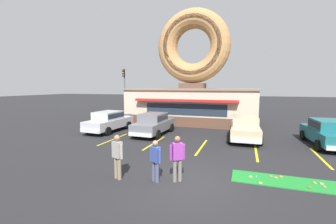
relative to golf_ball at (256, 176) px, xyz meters
name	(u,v)px	position (x,y,z in m)	size (l,w,h in m)	color
ground_plane	(185,181)	(-2.55, -1.23, -0.05)	(160.00, 160.00, 0.00)	#232326
donut_shop_building	(193,84)	(-5.46, 12.71, 3.69)	(12.30, 6.75, 10.96)	brown
putting_mat	(290,182)	(1.17, -0.08, -0.04)	(4.17, 1.21, 0.03)	#1E842D
mini_donut_near_left	(281,177)	(0.92, 0.31, 0.00)	(0.13, 0.13, 0.04)	#D17F47
mini_donut_near_right	(276,178)	(0.71, 0.14, 0.00)	(0.13, 0.13, 0.04)	#D17F47
mini_donut_mid_left	(260,183)	(0.12, -0.57, 0.00)	(0.13, 0.13, 0.04)	#E5C666
mini_donut_mid_centre	(315,183)	(1.99, 0.08, 0.00)	(0.13, 0.13, 0.04)	#D17F47
mini_donut_mid_right	(324,187)	(2.23, -0.17, 0.00)	(0.13, 0.13, 0.04)	#D8667F
mini_donut_far_left	(271,176)	(0.55, 0.23, 0.00)	(0.13, 0.13, 0.04)	#A5724C
mini_donut_far_centre	(322,184)	(2.21, 0.07, 0.00)	(0.13, 0.13, 0.04)	#E5C666
mini_donut_far_right	(251,177)	(-0.21, -0.07, 0.00)	(0.13, 0.13, 0.04)	#E5C666
mini_donut_extra	(310,187)	(1.72, -0.42, 0.00)	(0.13, 0.13, 0.04)	brown
golf_ball	(256,176)	(0.00, 0.00, 0.00)	(0.04, 0.04, 0.04)	white
car_teal	(328,132)	(4.18, 6.37, 0.82)	(2.20, 4.66, 1.60)	#196066
car_silver	(109,121)	(-10.65, 5.97, 0.82)	(2.18, 4.65, 1.60)	#B2B5BA
car_champagne	(245,127)	(-0.46, 6.50, 0.82)	(2.08, 4.61, 1.60)	#BCAD89
car_grey	(154,123)	(-6.86, 6.05, 0.82)	(2.07, 4.60, 1.60)	slate
pedestrian_blue_sweater_man	(117,155)	(-5.07, -1.84, 0.91)	(0.56, 0.36, 1.73)	#7F7056
pedestrian_hooded_kid	(177,156)	(-2.83, -1.32, 0.92)	(0.51, 0.41, 1.73)	slate
pedestrian_leather_jacket_man	(155,159)	(-3.61, -1.59, 0.81)	(0.54, 0.39, 1.57)	#474C66
trash_bin	(128,119)	(-10.78, 9.32, 0.45)	(0.57, 0.57, 0.97)	#51565B
traffic_light_pole	(124,85)	(-15.28, 16.53, 3.66)	(0.28, 0.47, 5.80)	#595B60
parking_stripe_far_left	(114,139)	(-8.85, 3.77, -0.05)	(0.12, 3.60, 0.01)	yellow
parking_stripe_left	(155,143)	(-5.85, 3.77, -0.05)	(0.12, 3.60, 0.01)	yellow
parking_stripe_mid_left	(202,147)	(-2.85, 3.77, -0.05)	(0.12, 3.60, 0.01)	yellow
parking_stripe_centre	(256,152)	(0.15, 3.77, -0.05)	(0.12, 3.60, 0.01)	yellow
parking_stripe_mid_right	(320,157)	(3.15, 3.77, -0.05)	(0.12, 3.60, 0.01)	yellow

